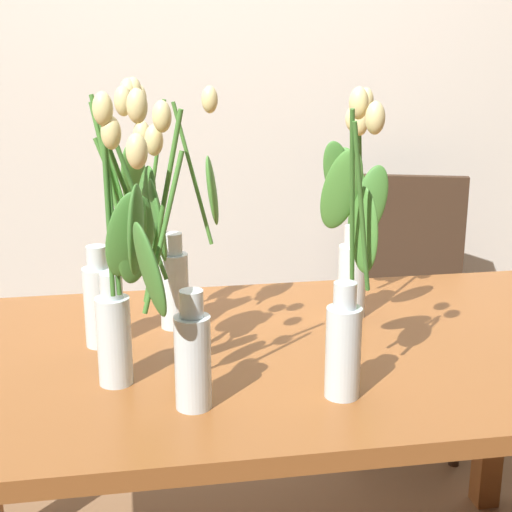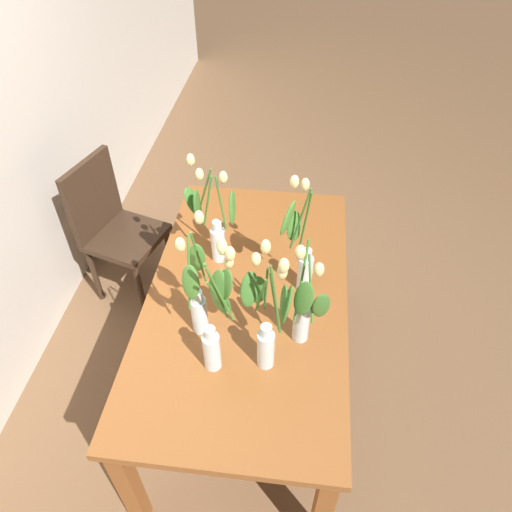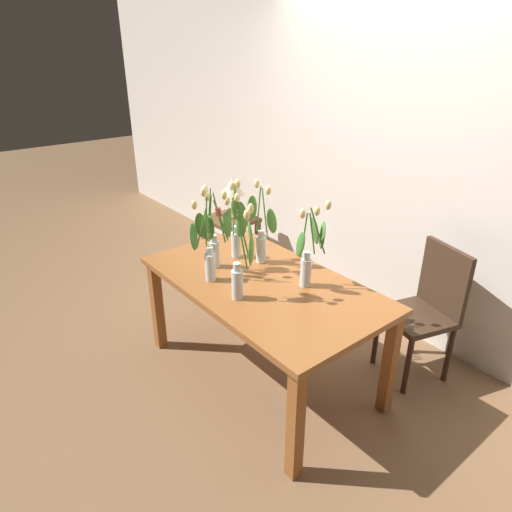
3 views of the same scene
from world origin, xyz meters
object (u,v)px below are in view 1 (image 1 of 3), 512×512
Objects in this scene: tulip_vase_2 at (126,272)px; tulip_vase_5 at (118,245)px; tulip_vase_0 at (353,233)px; tulip_vase_1 at (177,317)px; dining_table at (278,385)px; tulip_vase_4 at (347,297)px; tulip_vase_3 at (174,249)px; dining_chair at (407,293)px.

tulip_vase_5 reaches higher than tulip_vase_2.
tulip_vase_5 is (-0.02, 0.19, 0.00)m from tulip_vase_2.
tulip_vase_5 reaches higher than tulip_vase_0.
tulip_vase_5 reaches higher than tulip_vase_1.
tulip_vase_0 is 0.57m from tulip_vase_5.
tulip_vase_4 is (0.09, -0.23, 0.28)m from dining_table.
tulip_vase_2 is 0.43m from tulip_vase_4.
tulip_vase_0 is 0.44m from tulip_vase_3.
tulip_vase_0 is at bearing 72.01° from tulip_vase_4.
tulip_vase_4 is at bearing -116.47° from dining_chair.
dining_table is 2.71× the size of tulip_vase_5.
dining_chair is (0.43, 0.72, -0.42)m from tulip_vase_0.
tulip_vase_5 is (-0.43, 0.29, 0.04)m from tulip_vase_4.
dining_table is at bearing 110.65° from tulip_vase_4.
tulip_vase_3 is 0.96× the size of tulip_vase_5.
tulip_vase_3 reaches higher than dining_chair.
dining_table is at bearing -37.93° from tulip_vase_3.
tulip_vase_2 is (-0.09, 0.13, 0.05)m from tulip_vase_1.
tulip_vase_0 is 0.94m from dining_chair.
tulip_vase_1 is 1.01× the size of tulip_vase_4.
tulip_vase_5 is (-0.56, -0.12, 0.03)m from tulip_vase_0.
tulip_vase_1 is 0.63× the size of dining_chair.
tulip_vase_2 reaches higher than dining_table.
dining_table is at bearing 46.99° from tulip_vase_1.
tulip_vase_5 is 1.37m from dining_chair.
tulip_vase_5 is at bearing -168.19° from tulip_vase_0.
tulip_vase_3 is 0.50m from tulip_vase_4.
dining_table is at bearing 20.61° from tulip_vase_2.
tulip_vase_1 is at bearing -72.19° from tulip_vase_5.
tulip_vase_2 is at bearing -159.39° from dining_table.
tulip_vase_3 is (0.11, 0.29, -0.04)m from tulip_vase_2.
tulip_vase_3 is 0.17m from tulip_vase_5.
tulip_vase_2 is 0.19m from tulip_vase_5.
tulip_vase_0 is 0.43m from tulip_vase_4.
tulip_vase_4 reaches higher than tulip_vase_3.
dining_table is at bearing -140.21° from tulip_vase_0.
tulip_vase_3 is at bearing 86.82° from tulip_vase_1.
tulip_vase_1 is (-0.24, -0.26, 0.28)m from dining_table.
tulip_vase_4 is 0.98× the size of tulip_vase_5.
dining_table is 2.77× the size of tulip_vase_2.
tulip_vase_0 is at bearing 1.94° from tulip_vase_3.
tulip_vase_5 is (-0.34, 0.07, 0.33)m from dining_table.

